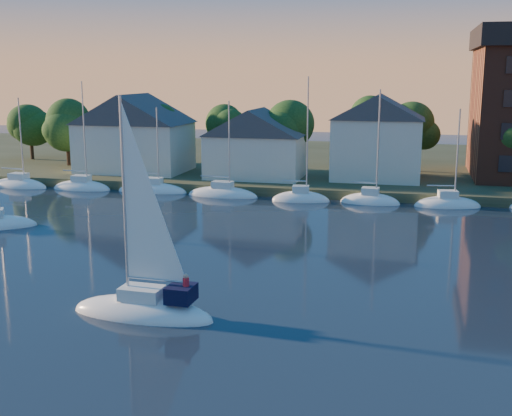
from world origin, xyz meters
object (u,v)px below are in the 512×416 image
(clubhouse_east, at_px, (377,136))
(hero_sailboat, at_px, (145,306))
(clubhouse_west, at_px, (134,132))
(clubhouse_centre, at_px, (256,142))

(clubhouse_east, relative_size, hero_sailboat, 0.80)
(clubhouse_west, xyz_separation_m, clubhouse_east, (30.00, 1.00, 0.07))
(hero_sailboat, bearing_deg, clubhouse_centre, -82.34)
(clubhouse_west, xyz_separation_m, hero_sailboat, (20.24, -43.66, -5.37))
(clubhouse_east, bearing_deg, clubhouse_west, -178.09)
(hero_sailboat, bearing_deg, clubhouse_east, -100.35)
(clubhouse_west, height_order, clubhouse_centre, clubhouse_west)
(clubhouse_west, bearing_deg, clubhouse_centre, -3.58)
(clubhouse_west, bearing_deg, clubhouse_east, 1.91)
(clubhouse_centre, xyz_separation_m, clubhouse_east, (14.00, 2.00, 0.87))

